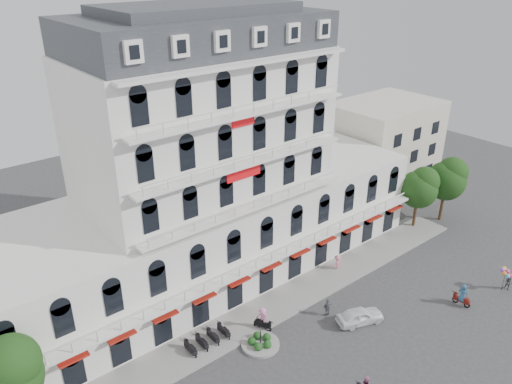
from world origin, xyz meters
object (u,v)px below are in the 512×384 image
at_px(rider_east, 463,295).
at_px(parked_car, 360,316).
at_px(rider_center, 263,318).
at_px(balloon_vendor, 507,278).

bearing_deg(rider_east, parked_car, 57.83).
distance_m(parked_car, rider_center, 8.63).
relative_size(parked_car, rider_center, 1.87).
height_order(parked_car, rider_center, rider_center).
xyz_separation_m(parked_car, rider_center, (-7.22, 4.70, 0.48)).
xyz_separation_m(rider_center, balloon_vendor, (21.85, -10.44, 0.09)).
xyz_separation_m(rider_east, balloon_vendor, (5.44, -1.43, 0.17)).
bearing_deg(balloon_vendor, rider_east, 165.28).
bearing_deg(balloon_vendor, rider_center, 154.46).
height_order(rider_east, rider_center, rider_center).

